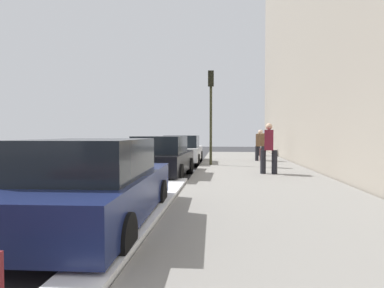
{
  "coord_description": "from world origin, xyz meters",
  "views": [
    {
      "loc": [
        -11.56,
        -2.05,
        1.6
      ],
      "look_at": [
        1.59,
        -0.81,
        1.17
      ],
      "focal_mm": 29.82,
      "sensor_mm": 36.0,
      "label": 1
    }
  ],
  "objects_px": {
    "rolling_suitcase": "(262,154)",
    "parked_car_white": "(183,150)",
    "parked_car_navy": "(95,185)",
    "traffic_light_pole": "(211,102)",
    "pedestrian_tan_coat": "(261,142)",
    "pedestrian_burgundy_coat": "(269,147)",
    "pedestrian_brown_coat": "(260,144)",
    "parked_car_black": "(162,157)"
  },
  "relations": [
    {
      "from": "parked_car_navy",
      "to": "parked_car_white",
      "type": "xyz_separation_m",
      "value": [
        11.35,
        -0.05,
        -0.0
      ]
    },
    {
      "from": "parked_car_navy",
      "to": "parked_car_black",
      "type": "bearing_deg",
      "value": 0.74
    },
    {
      "from": "parked_car_black",
      "to": "traffic_light_pole",
      "type": "height_order",
      "value": "traffic_light_pole"
    },
    {
      "from": "pedestrian_burgundy_coat",
      "to": "traffic_light_pole",
      "type": "relative_size",
      "value": 0.42
    },
    {
      "from": "pedestrian_brown_coat",
      "to": "traffic_light_pole",
      "type": "relative_size",
      "value": 0.38
    },
    {
      "from": "traffic_light_pole",
      "to": "pedestrian_tan_coat",
      "type": "bearing_deg",
      "value": -25.21
    },
    {
      "from": "parked_car_navy",
      "to": "pedestrian_burgundy_coat",
      "type": "distance_m",
      "value": 7.66
    },
    {
      "from": "pedestrian_tan_coat",
      "to": "rolling_suitcase",
      "type": "height_order",
      "value": "pedestrian_tan_coat"
    },
    {
      "from": "parked_car_black",
      "to": "pedestrian_tan_coat",
      "type": "xyz_separation_m",
      "value": [
        10.11,
        -4.73,
        0.31
      ]
    },
    {
      "from": "traffic_light_pole",
      "to": "rolling_suitcase",
      "type": "bearing_deg",
      "value": -42.41
    },
    {
      "from": "parked_car_white",
      "to": "rolling_suitcase",
      "type": "height_order",
      "value": "parked_car_white"
    },
    {
      "from": "pedestrian_tan_coat",
      "to": "pedestrian_brown_coat",
      "type": "xyz_separation_m",
      "value": [
        -4.13,
        0.56,
        -0.03
      ]
    },
    {
      "from": "rolling_suitcase",
      "to": "parked_car_navy",
      "type": "bearing_deg",
      "value": 161.51
    },
    {
      "from": "traffic_light_pole",
      "to": "parked_car_white",
      "type": "bearing_deg",
      "value": 43.96
    },
    {
      "from": "pedestrian_brown_coat",
      "to": "parked_car_navy",
      "type": "bearing_deg",
      "value": 161.49
    },
    {
      "from": "parked_car_white",
      "to": "pedestrian_tan_coat",
      "type": "height_order",
      "value": "pedestrian_tan_coat"
    },
    {
      "from": "rolling_suitcase",
      "to": "parked_car_black",
      "type": "bearing_deg",
      "value": 146.24
    },
    {
      "from": "pedestrian_tan_coat",
      "to": "pedestrian_brown_coat",
      "type": "height_order",
      "value": "pedestrian_tan_coat"
    },
    {
      "from": "parked_car_navy",
      "to": "parked_car_white",
      "type": "height_order",
      "value": "same"
    },
    {
      "from": "pedestrian_tan_coat",
      "to": "pedestrian_brown_coat",
      "type": "bearing_deg",
      "value": 172.33
    },
    {
      "from": "pedestrian_tan_coat",
      "to": "pedestrian_brown_coat",
      "type": "distance_m",
      "value": 4.16
    },
    {
      "from": "pedestrian_brown_coat",
      "to": "traffic_light_pole",
      "type": "bearing_deg",
      "value": 133.99
    },
    {
      "from": "parked_car_black",
      "to": "pedestrian_burgundy_coat",
      "type": "bearing_deg",
      "value": -83.76
    },
    {
      "from": "parked_car_white",
      "to": "parked_car_black",
      "type": "bearing_deg",
      "value": 178.56
    },
    {
      "from": "pedestrian_burgundy_coat",
      "to": "traffic_light_pole",
      "type": "distance_m",
      "value": 4.29
    },
    {
      "from": "parked_car_white",
      "to": "traffic_light_pole",
      "type": "bearing_deg",
      "value": -136.04
    },
    {
      "from": "pedestrian_burgundy_coat",
      "to": "parked_car_white",
      "type": "bearing_deg",
      "value": 38.44
    },
    {
      "from": "parked_car_navy",
      "to": "pedestrian_brown_coat",
      "type": "distance_m",
      "value": 12.91
    },
    {
      "from": "parked_car_navy",
      "to": "traffic_light_pole",
      "type": "distance_m",
      "value": 10.17
    },
    {
      "from": "parked_car_navy",
      "to": "rolling_suitcase",
      "type": "bearing_deg",
      "value": -18.49
    },
    {
      "from": "pedestrian_tan_coat",
      "to": "traffic_light_pole",
      "type": "height_order",
      "value": "traffic_light_pole"
    },
    {
      "from": "traffic_light_pole",
      "to": "rolling_suitcase",
      "type": "distance_m",
      "value": 4.79
    },
    {
      "from": "parked_car_white",
      "to": "pedestrian_brown_coat",
      "type": "xyz_separation_m",
      "value": [
        0.89,
        -4.05,
        0.28
      ]
    },
    {
      "from": "pedestrian_tan_coat",
      "to": "pedestrian_burgundy_coat",
      "type": "bearing_deg",
      "value": 174.74
    },
    {
      "from": "rolling_suitcase",
      "to": "parked_car_white",
      "type": "bearing_deg",
      "value": 108.36
    },
    {
      "from": "pedestrian_brown_coat",
      "to": "pedestrian_burgundy_coat",
      "type": "bearing_deg",
      "value": 176.55
    },
    {
      "from": "parked_car_navy",
      "to": "parked_car_white",
      "type": "distance_m",
      "value": 11.35
    },
    {
      "from": "traffic_light_pole",
      "to": "parked_car_black",
      "type": "bearing_deg",
      "value": 155.16
    },
    {
      "from": "parked_car_navy",
      "to": "parked_car_white",
      "type": "bearing_deg",
      "value": -0.24
    },
    {
      "from": "parked_car_black",
      "to": "pedestrian_tan_coat",
      "type": "height_order",
      "value": "pedestrian_tan_coat"
    },
    {
      "from": "pedestrian_tan_coat",
      "to": "rolling_suitcase",
      "type": "xyz_separation_m",
      "value": [
        -3.62,
        0.39,
        -0.59
      ]
    },
    {
      "from": "parked_car_navy",
      "to": "traffic_light_pole",
      "type": "bearing_deg",
      "value": -9.04
    }
  ]
}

